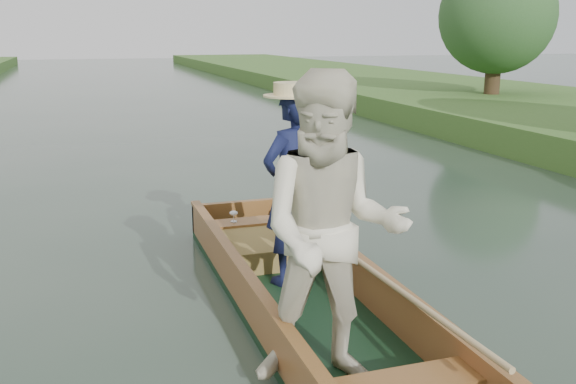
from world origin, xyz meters
name	(u,v)px	position (x,y,z in m)	size (l,w,h in m)	color
ground	(310,319)	(0.00, 0.00, 0.00)	(120.00, 120.00, 0.00)	#283D30
trees_far	(148,26)	(-0.40, 7.74, 2.45)	(22.88, 13.46, 4.45)	#47331E
punt	(313,244)	(-0.11, -0.34, 0.77)	(1.40, 5.00, 2.11)	black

